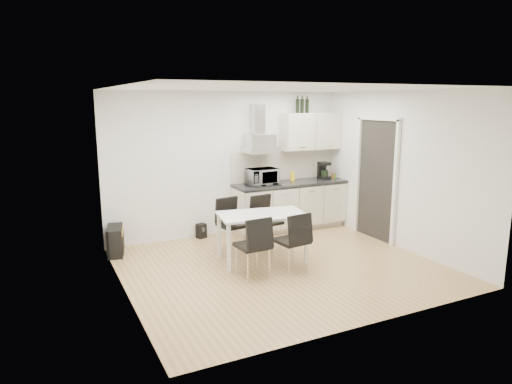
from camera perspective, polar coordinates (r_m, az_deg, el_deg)
ground at (r=6.91m, az=3.08°, el=-9.29°), size 4.50×4.50×0.00m
wall_back at (r=8.34m, az=-3.52°, el=3.54°), size 4.50×0.10×2.60m
wall_front at (r=4.95m, az=14.57°, el=-2.27°), size 4.50×0.10×2.60m
wall_left at (r=5.82m, az=-16.52°, el=-0.35°), size 0.10×4.00×2.60m
wall_right at (r=7.90m, az=17.62°, el=2.58°), size 0.10×4.00×2.60m
ceiling at (r=6.46m, az=3.33°, el=12.81°), size 4.50×4.50×0.00m
doorway at (r=8.31m, az=14.72°, el=1.41°), size 0.08×1.04×2.10m
kitchenette at (r=8.71m, az=4.41°, el=0.72°), size 2.22×0.64×2.52m
dining_table at (r=6.94m, az=0.77°, el=-3.43°), size 1.40×0.94×0.75m
chair_far_left at (r=7.43m, az=-2.92°, el=-4.21°), size 0.51×0.56×0.88m
chair_far_right at (r=7.60m, az=1.36°, el=-3.84°), size 0.51×0.56×0.88m
chair_near_left at (r=6.39m, az=-0.44°, el=-6.82°), size 0.47×0.53×0.88m
chair_near_right at (r=6.63m, az=4.45°, el=-6.19°), size 0.50×0.55×0.88m
guitar_amp at (r=7.68m, az=-17.17°, el=-5.82°), size 0.35×0.59×0.46m
floor_speaker at (r=8.29m, az=-6.86°, el=-4.84°), size 0.19×0.18×0.26m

